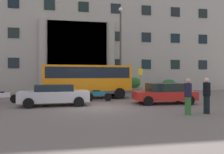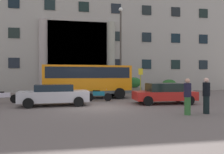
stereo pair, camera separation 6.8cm
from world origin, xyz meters
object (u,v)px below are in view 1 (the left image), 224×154
(hedge_planter_entrance_right, at_px, (169,86))
(parked_sedan_second, at_px, (54,95))
(hedge_planter_entrance_left, at_px, (100,88))
(scooter_by_planter, at_px, (2,97))
(hedge_planter_far_east, at_px, (134,86))
(pedestrian_man_red_shirt, at_px, (188,96))
(pedestrian_man_crossing, at_px, (207,95))
(hedge_planter_east, at_px, (70,87))
(bus_stop_sign, at_px, (140,79))
(lamppost_plaza_centre, at_px, (121,45))
(white_taxi_kerbside, at_px, (164,93))
(orange_minibus, at_px, (87,79))
(motorcycle_far_end, at_px, (98,95))

(hedge_planter_entrance_right, relative_size, parked_sedan_second, 0.39)
(hedge_planter_entrance_left, distance_m, scooter_by_planter, 10.60)
(hedge_planter_far_east, bearing_deg, parked_sedan_second, -131.90)
(pedestrian_man_red_shirt, bearing_deg, pedestrian_man_crossing, -3.60)
(parked_sedan_second, bearing_deg, hedge_planter_entrance_right, 33.61)
(hedge_planter_east, relative_size, scooter_by_planter, 0.70)
(bus_stop_sign, distance_m, hedge_planter_east, 7.53)
(lamppost_plaza_centre, bearing_deg, pedestrian_man_red_shirt, -87.63)
(bus_stop_sign, height_order, scooter_by_planter, bus_stop_sign)
(hedge_planter_east, height_order, pedestrian_man_crossing, pedestrian_man_crossing)
(white_taxi_kerbside, xyz_separation_m, lamppost_plaza_centre, (-1.21, 7.97, 4.34))
(orange_minibus, height_order, hedge_planter_entrance_left, orange_minibus)
(orange_minibus, height_order, hedge_planter_far_east, orange_minibus)
(hedge_planter_entrance_right, height_order, scooter_by_planter, hedge_planter_entrance_right)
(orange_minibus, distance_m, scooter_by_planter, 6.58)
(white_taxi_kerbside, bearing_deg, orange_minibus, 140.49)
(bus_stop_sign, bearing_deg, motorcycle_far_end, -137.98)
(orange_minibus, distance_m, hedge_planter_entrance_left, 5.22)
(white_taxi_kerbside, relative_size, lamppost_plaza_centre, 0.48)
(hedge_planter_east, bearing_deg, orange_minibus, -75.98)
(hedge_planter_entrance_right, bearing_deg, bus_stop_sign, -143.57)
(scooter_by_planter, bearing_deg, parked_sedan_second, -34.04)
(scooter_by_planter, xyz_separation_m, motorcycle_far_end, (6.66, 0.17, -0.00))
(white_taxi_kerbside, bearing_deg, scooter_by_planter, 172.31)
(orange_minibus, height_order, lamppost_plaza_centre, lamppost_plaza_centre)
(hedge_planter_east, bearing_deg, bus_stop_sign, -27.10)
(hedge_planter_entrance_left, height_order, parked_sedan_second, parked_sedan_second)
(hedge_planter_far_east, xyz_separation_m, motorcycle_far_end, (-4.82, -6.88, -0.37))
(hedge_planter_entrance_left, height_order, white_taxi_kerbside, white_taxi_kerbside)
(hedge_planter_far_east, xyz_separation_m, lamppost_plaza_centre, (-1.79, -1.19, 4.23))
(white_taxi_kerbside, distance_m, pedestrian_man_crossing, 4.30)
(hedge_planter_entrance_left, xyz_separation_m, scooter_by_planter, (-7.74, -7.24, -0.13))
(orange_minibus, height_order, white_taxi_kerbside, orange_minibus)
(hedge_planter_far_east, bearing_deg, lamppost_plaza_centre, -146.38)
(lamppost_plaza_centre, bearing_deg, orange_minibus, -137.14)
(orange_minibus, relative_size, parked_sedan_second, 1.65)
(bus_stop_sign, height_order, hedge_planter_entrance_left, bus_stop_sign)
(orange_minibus, bearing_deg, hedge_planter_far_east, 35.49)
(motorcycle_far_end, bearing_deg, hedge_planter_far_east, 64.06)
(orange_minibus, bearing_deg, white_taxi_kerbside, -47.38)
(white_taxi_kerbside, bearing_deg, parked_sedan_second, -179.32)
(pedestrian_man_red_shirt, bearing_deg, scooter_by_planter, 136.40)
(bus_stop_sign, xyz_separation_m, white_taxi_kerbside, (-0.42, -6.47, -0.89))
(motorcycle_far_end, bearing_deg, hedge_planter_east, 113.82)
(orange_minibus, xyz_separation_m, bus_stop_sign, (5.32, 1.94, -0.04))
(hedge_planter_east, bearing_deg, motorcycle_far_end, -75.26)
(parked_sedan_second, relative_size, motorcycle_far_end, 2.26)
(bus_stop_sign, xyz_separation_m, parked_sedan_second, (-7.76, -6.14, -0.90))
(pedestrian_man_crossing, distance_m, pedestrian_man_red_shirt, 1.12)
(scooter_by_planter, xyz_separation_m, pedestrian_man_crossing, (11.31, -6.39, 0.46))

